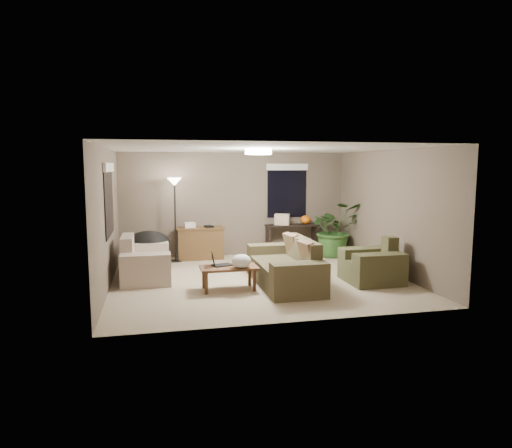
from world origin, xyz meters
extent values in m
plane|color=tan|center=(0.00, 0.00, 0.00)|extent=(5.50, 5.50, 0.00)
plane|color=white|center=(0.00, 0.00, 2.50)|extent=(5.50, 5.50, 0.00)
plane|color=brown|center=(0.00, 2.50, 1.25)|extent=(5.50, 0.00, 5.50)
plane|color=brown|center=(0.00, -2.50, 1.25)|extent=(5.50, 0.00, 5.50)
plane|color=brown|center=(-2.75, 0.00, 1.25)|extent=(0.00, 5.00, 5.00)
plane|color=brown|center=(2.75, 0.00, 1.25)|extent=(0.00, 5.00, 5.00)
cube|color=#443E29|center=(0.37, -0.51, 0.21)|extent=(0.95, 1.48, 0.42)
cube|color=brown|center=(0.73, -0.51, 0.64)|extent=(0.22, 1.48, 0.43)
cube|color=#4D462E|center=(0.37, -1.43, 0.30)|extent=(0.95, 0.36, 0.60)
cube|color=#48412B|center=(0.37, 0.41, 0.30)|extent=(0.95, 0.36, 0.60)
cube|color=#8C7251|center=(0.67, -0.96, 0.65)|extent=(0.28, 0.47, 0.47)
cube|color=#8C7251|center=(0.67, -0.06, 0.65)|extent=(0.30, 0.48, 0.47)
cube|color=beige|center=(-2.11, 0.53, 0.21)|extent=(0.90, 0.88, 0.42)
cube|color=#BDB2A1|center=(-2.45, 0.53, 0.64)|extent=(0.22, 0.88, 0.43)
cube|color=beige|center=(-2.11, -0.09, 0.30)|extent=(0.90, 0.36, 0.60)
cube|color=beige|center=(-2.11, 1.15, 0.30)|extent=(0.90, 0.36, 0.60)
cube|color=brown|center=(2.03, -0.68, 0.21)|extent=(0.95, 0.28, 0.42)
cube|color=#46452A|center=(2.40, -0.68, 0.64)|extent=(0.22, 0.28, 0.43)
cube|color=#46452A|center=(2.03, -1.00, 0.30)|extent=(0.95, 0.36, 0.60)
cube|color=brown|center=(2.03, -0.36, 0.30)|extent=(0.95, 0.36, 0.60)
cube|color=brown|center=(-0.68, -0.64, 0.40)|extent=(1.00, 0.55, 0.04)
cylinder|color=brown|center=(-1.10, -0.84, 0.19)|extent=(0.06, 0.06, 0.38)
cylinder|color=brown|center=(-0.26, -0.84, 0.19)|extent=(0.06, 0.06, 0.38)
cylinder|color=brown|center=(-1.10, -0.44, 0.19)|extent=(0.06, 0.06, 0.38)
cylinder|color=brown|center=(-0.26, -0.44, 0.19)|extent=(0.06, 0.06, 0.38)
cube|color=black|center=(-0.78, -0.54, 0.43)|extent=(0.38, 0.31, 0.02)
cube|color=black|center=(-0.94, -0.54, 0.55)|extent=(0.09, 0.24, 0.22)
ellipsoid|color=white|center=(-0.48, -0.79, 0.54)|extent=(0.34, 0.31, 0.24)
cube|color=brown|center=(-0.90, 2.18, 0.35)|extent=(1.05, 0.45, 0.71)
cube|color=brown|center=(-0.90, 2.18, 0.73)|extent=(1.10, 0.50, 0.04)
cube|color=silver|center=(-1.15, 2.18, 0.81)|extent=(0.28, 0.24, 0.12)
cube|color=black|center=(-0.70, 2.13, 0.77)|extent=(0.23, 0.26, 0.04)
cube|color=black|center=(1.36, 2.22, 0.73)|extent=(1.30, 0.40, 0.04)
cube|color=black|center=(0.76, 2.22, 0.35)|extent=(0.05, 0.38, 0.71)
cube|color=black|center=(1.96, 2.22, 0.35)|extent=(0.05, 0.38, 0.71)
cube|color=black|center=(1.36, 2.22, 0.15)|extent=(1.25, 0.36, 0.03)
ellipsoid|color=orange|center=(1.71, 2.22, 0.86)|extent=(0.30, 0.30, 0.21)
cube|color=beige|center=(1.11, 2.22, 0.88)|extent=(0.43, 0.38, 0.26)
cylinder|color=black|center=(-2.07, 1.48, 0.15)|extent=(0.60, 0.60, 0.30)
ellipsoid|color=black|center=(-2.07, 1.48, 0.55)|extent=(1.11, 1.11, 0.50)
cylinder|color=black|center=(-1.47, 2.01, 0.01)|extent=(0.28, 0.28, 0.02)
cylinder|color=black|center=(-1.47, 2.01, 0.90)|extent=(0.04, 0.04, 1.78)
cone|color=white|center=(-1.47, 2.01, 1.82)|extent=(0.32, 0.32, 0.18)
cylinder|color=white|center=(0.00, 0.00, 2.44)|extent=(0.50, 0.50, 0.10)
imported|color=#2D5923|center=(2.30, 1.79, 0.52)|extent=(1.19, 1.32, 1.03)
cube|color=tan|center=(2.29, -0.15, 0.01)|extent=(0.32, 0.32, 0.03)
cylinder|color=tan|center=(2.29, -0.15, 0.25)|extent=(0.12, 0.12, 0.44)
cube|color=tan|center=(2.29, -0.15, 0.48)|extent=(0.22, 0.22, 0.03)
cube|color=black|center=(-2.73, 0.30, 1.55)|extent=(0.01, 1.50, 1.30)
cube|color=white|center=(-2.71, 0.30, 2.15)|extent=(0.05, 1.56, 0.16)
cube|color=black|center=(1.30, 2.48, 1.55)|extent=(1.00, 0.01, 1.30)
cube|color=white|center=(1.30, 2.46, 2.15)|extent=(1.06, 0.05, 0.16)
camera|label=1|loc=(-1.93, -8.41, 2.18)|focal=32.00mm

